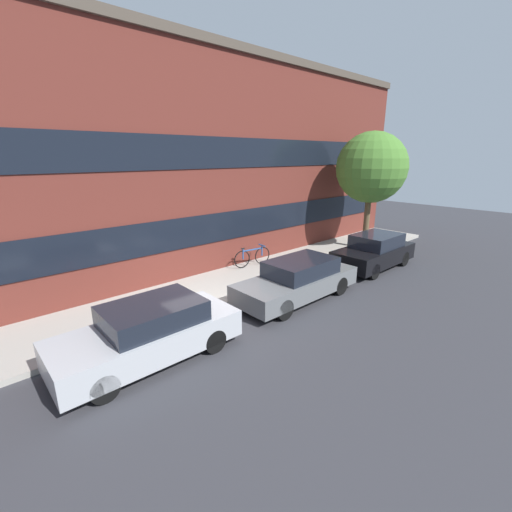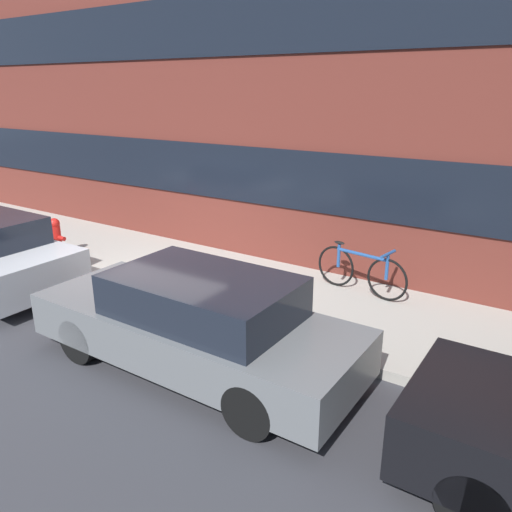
{
  "view_description": "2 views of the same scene",
  "coord_description": "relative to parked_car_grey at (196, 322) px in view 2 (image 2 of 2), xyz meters",
  "views": [
    {
      "loc": [
        -5.49,
        -7.74,
        4.48
      ],
      "look_at": [
        1.64,
        0.09,
        1.35
      ],
      "focal_mm": 24.0,
      "sensor_mm": 36.0,
      "label": 1
    },
    {
      "loc": [
        6.18,
        -5.36,
        3.46
      ],
      "look_at": [
        2.47,
        0.24,
        1.18
      ],
      "focal_mm": 35.0,
      "sensor_mm": 36.0,
      "label": 2
    }
  ],
  "objects": [
    {
      "name": "ground_plane",
      "position": [
        -2.42,
        1.05,
        -0.65
      ],
      "size": [
        56.0,
        56.0,
        0.0
      ],
      "primitive_type": "plane",
      "color": "#333338"
    },
    {
      "name": "sidewalk_strip",
      "position": [
        -2.42,
        2.43,
        -0.58
      ],
      "size": [
        28.0,
        2.75,
        0.15
      ],
      "color": "#A8A399",
      "rests_on": "ground_plane"
    },
    {
      "name": "bicycle",
      "position": [
        0.9,
        3.2,
        -0.1
      ],
      "size": [
        1.69,
        0.44,
        0.82
      ],
      "rotation": [
        0.0,
        0.0,
        -0.14
      ],
      "color": "black",
      "rests_on": "sidewalk_strip"
    },
    {
      "name": "rowhouse_facade",
      "position": [
        -2.42,
        4.25,
        3.5
      ],
      "size": [
        28.0,
        1.02,
        8.3
      ],
      "color": "maroon",
      "rests_on": "ground_plane"
    },
    {
      "name": "fire_hydrant",
      "position": [
        -5.11,
        1.62,
        -0.11
      ],
      "size": [
        0.56,
        0.31,
        0.79
      ],
      "color": "red",
      "rests_on": "sidewalk_strip"
    },
    {
      "name": "parked_car_grey",
      "position": [
        0.0,
        0.0,
        0.0
      ],
      "size": [
        4.37,
        1.63,
        1.3
      ],
      "rotation": [
        0.0,
        0.0,
        3.14
      ],
      "color": "slate",
      "rests_on": "ground_plane"
    }
  ]
}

